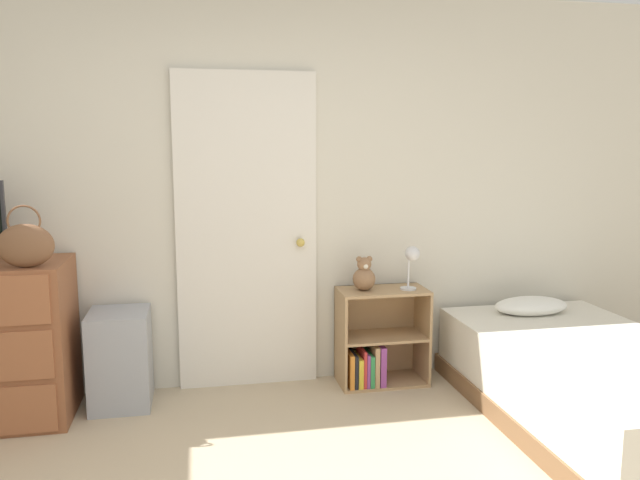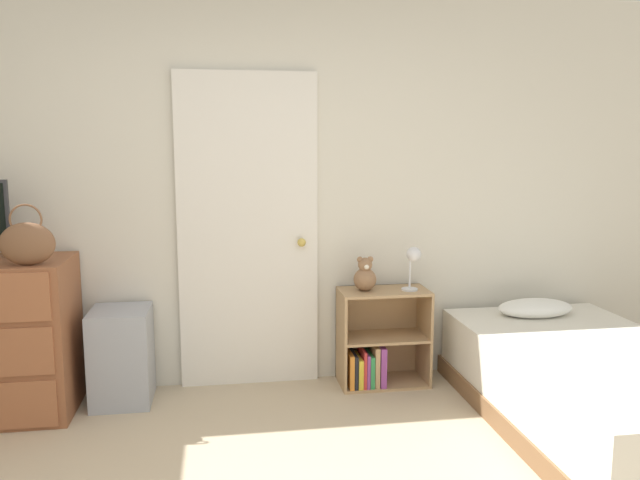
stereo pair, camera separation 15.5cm
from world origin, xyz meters
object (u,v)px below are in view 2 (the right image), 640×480
at_px(desk_lamp, 413,259).
at_px(bed, 594,388).
at_px(storage_bin, 122,356).
at_px(teddy_bear, 365,276).
at_px(handbag, 27,243).
at_px(bookshelf, 376,347).

relative_size(desk_lamp, bed, 0.15).
distance_m(storage_bin, teddy_bear, 1.60).
bearing_deg(bed, storage_bin, 163.72).
bearing_deg(handbag, storage_bin, 31.43).
bearing_deg(desk_lamp, bookshelf, 168.15).
height_order(handbag, bookshelf, handbag).
bearing_deg(teddy_bear, bed, -35.79).
height_order(desk_lamp, bed, desk_lamp).
bearing_deg(desk_lamp, teddy_bear, 171.99).
height_order(teddy_bear, desk_lamp, desk_lamp).
relative_size(bookshelf, desk_lamp, 2.21).
bearing_deg(teddy_bear, storage_bin, -178.64).
bearing_deg(handbag, bookshelf, 8.34).
distance_m(teddy_bear, desk_lamp, 0.33).
height_order(handbag, bed, handbag).
xyz_separation_m(bookshelf, teddy_bear, (-0.08, -0.00, 0.48)).
height_order(bookshelf, bed, bookshelf).
xyz_separation_m(handbag, storage_bin, (0.42, 0.26, -0.76)).
bearing_deg(bed, handbag, 170.45).
distance_m(storage_bin, bed, 2.79).
height_order(storage_bin, desk_lamp, desk_lamp).
xyz_separation_m(storage_bin, bed, (2.67, -0.78, -0.06)).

